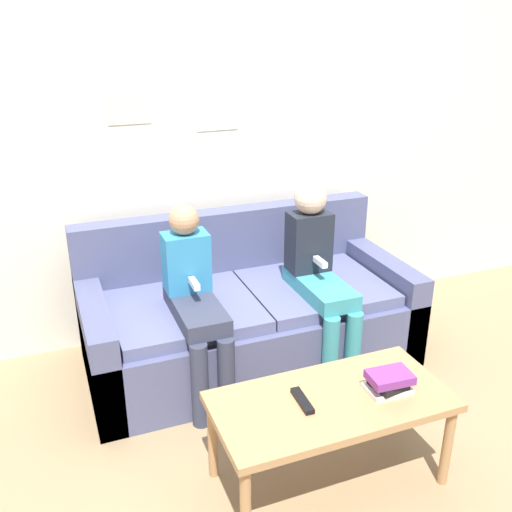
{
  "coord_description": "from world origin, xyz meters",
  "views": [
    {
      "loc": [
        -1.05,
        -2.26,
        1.92
      ],
      "look_at": [
        0.0,
        0.42,
        0.72
      ],
      "focal_mm": 40.0,
      "sensor_mm": 36.0,
      "label": 1
    }
  ],
  "objects": [
    {
      "name": "ground_plane",
      "position": [
        0.0,
        0.0,
        0.0
      ],
      "size": [
        10.0,
        10.0,
        0.0
      ],
      "primitive_type": "plane",
      "color": "#937A56"
    },
    {
      "name": "wall_back",
      "position": [
        -0.0,
        1.09,
        1.3
      ],
      "size": [
        8.0,
        0.06,
        2.6
      ],
      "color": "silver",
      "rests_on": "ground_plane"
    },
    {
      "name": "couch",
      "position": [
        0.0,
        0.56,
        0.28
      ],
      "size": [
        1.9,
        0.88,
        0.85
      ],
      "color": "#4C5175",
      "rests_on": "ground_plane"
    },
    {
      "name": "coffee_table",
      "position": [
        -0.02,
        -0.52,
        0.39
      ],
      "size": [
        1.02,
        0.5,
        0.44
      ],
      "color": "#AD7F51",
      "rests_on": "ground_plane"
    },
    {
      "name": "person_left",
      "position": [
        -0.38,
        0.35,
        0.58
      ],
      "size": [
        0.24,
        0.59,
        1.04
      ],
      "color": "#33384C",
      "rests_on": "ground_plane"
    },
    {
      "name": "person_right",
      "position": [
        0.36,
        0.36,
        0.61
      ],
      "size": [
        0.24,
        0.59,
        1.09
      ],
      "color": "teal",
      "rests_on": "ground_plane"
    },
    {
      "name": "tv_remote",
      "position": [
        -0.15,
        -0.5,
        0.45
      ],
      "size": [
        0.05,
        0.17,
        0.02
      ],
      "rotation": [
        0.0,
        0.0,
        -0.05
      ],
      "color": "black",
      "rests_on": "coffee_table"
    },
    {
      "name": "book_stack",
      "position": [
        0.22,
        -0.57,
        0.48
      ],
      "size": [
        0.19,
        0.15,
        0.1
      ],
      "color": "silver",
      "rests_on": "coffee_table"
    }
  ]
}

